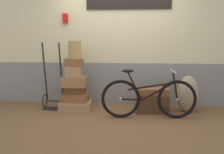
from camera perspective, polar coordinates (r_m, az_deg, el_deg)
name	(u,v)px	position (r m, az deg, el deg)	size (l,w,h in m)	color
ground	(115,116)	(4.77, 0.71, -8.94)	(8.77, 5.20, 0.06)	brown
station_building	(119,33)	(5.37, 1.57, 10.19)	(6.77, 0.74, 3.09)	gray
suitcase_0	(76,105)	(5.10, -8.39, -6.45)	(0.63, 0.49, 0.17)	#9E754C
suitcase_1	(75,97)	(5.07, -8.44, -4.62)	(0.52, 0.41, 0.16)	brown
suitcase_2	(75,90)	(5.05, -8.51, -2.93)	(0.42, 0.31, 0.14)	brown
suitcase_3	(74,82)	(5.00, -8.68, -1.04)	(0.48, 0.36, 0.20)	olive
suitcase_4	(74,71)	(4.95, -8.80, 1.28)	(0.31, 0.25, 0.21)	#9E754C
suitcase_5	(74,62)	(4.92, -8.78, 3.37)	(0.34, 0.25, 0.15)	brown
suitcase_6	(151,108)	(4.96, 9.05, -7.08)	(0.63, 0.38, 0.15)	#4C2D19
suitcase_7	(154,99)	(4.92, 9.61, -5.10)	(0.59, 0.38, 0.21)	#4C2D19
suitcase_8	(153,91)	(4.90, 9.50, -3.22)	(0.58, 0.32, 0.12)	brown
wicker_basket	(75,50)	(4.92, -8.59, 6.27)	(0.25, 0.25, 0.34)	#A8844C
luggage_trolley	(53,93)	(5.25, -13.36, -3.54)	(0.42, 0.36, 1.35)	black
burlap_sack	(188,94)	(5.05, 17.03, -3.77)	(0.41, 0.35, 0.71)	#9E8966
bicycle	(148,98)	(4.50, 8.41, -4.84)	(1.71, 0.46, 0.89)	black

